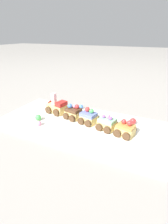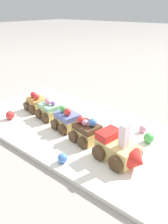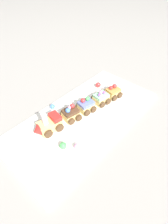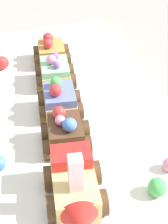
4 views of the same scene
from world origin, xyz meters
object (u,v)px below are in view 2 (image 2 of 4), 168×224
object	(u,v)px
cake_car_chocolate	(87,132)
gumball_red	(10,115)
gumball_green	(149,138)
cake_car_mint	(50,111)
cake_car_caramel	(37,103)
cake_train_locomotive	(120,151)
gumball_blue	(62,158)
gumball_pink	(143,129)
cake_car_blueberry	(67,120)

from	to	relation	value
cake_car_chocolate	gumball_red	xyz separation A→B (m)	(-0.27, -0.06, -0.01)
gumball_green	cake_car_mint	bearing A→B (deg)	-168.90
cake_car_mint	cake_car_caramel	world-z (taller)	cake_car_mint
cake_train_locomotive	cake_car_mint	bearing A→B (deg)	-179.99
cake_car_chocolate	cake_train_locomotive	bearing A→B (deg)	0.09
gumball_blue	gumball_red	bearing A→B (deg)	169.48
gumball_red	gumball_pink	size ratio (longest dim) A/B	1.26
cake_train_locomotive	gumball_blue	xyz separation A→B (m)	(-0.10, -0.09, -0.02)
cake_train_locomotive	gumball_red	bearing A→B (deg)	-164.14
gumball_red	gumball_pink	distance (m)	0.41
gumball_pink	cake_car_mint	bearing A→B (deg)	-160.07
gumball_pink	gumball_blue	bearing A→B (deg)	-109.39
cake_car_caramel	gumball_red	xyz separation A→B (m)	(-0.01, -0.10, -0.01)
cake_car_blueberry	cake_car_mint	bearing A→B (deg)	179.74
cake_car_caramel	cake_car_mint	bearing A→B (deg)	0.33
cake_train_locomotive	gumball_pink	world-z (taller)	cake_train_locomotive
cake_car_chocolate	cake_car_blueberry	xyz separation A→B (m)	(-0.09, 0.02, -0.00)
cake_car_blueberry	cake_car_caramel	size ratio (longest dim) A/B	1.00
cake_car_chocolate	gumball_pink	distance (m)	0.17
cake_train_locomotive	cake_car_chocolate	world-z (taller)	cake_train_locomotive
cake_car_blueberry	gumball_pink	xyz separation A→B (m)	(0.18, 0.12, -0.01)
cake_car_caramel	gumball_green	size ratio (longest dim) A/B	3.12
cake_car_chocolate	cake_car_mint	world-z (taller)	cake_car_chocolate
cake_car_blueberry	cake_car_chocolate	bearing A→B (deg)	0.19
cake_car_mint	cake_car_chocolate	bearing A→B (deg)	-0.04
cake_car_blueberry	gumball_blue	size ratio (longest dim) A/B	3.69
gumball_red	gumball_pink	xyz separation A→B (m)	(0.37, 0.19, -0.00)
cake_train_locomotive	gumball_pink	xyz separation A→B (m)	(-0.01, 0.15, -0.02)
gumball_pink	gumball_green	world-z (taller)	gumball_green
cake_train_locomotive	cake_car_blueberry	distance (m)	0.20
cake_car_chocolate	cake_car_caramel	world-z (taller)	cake_car_chocolate
cake_train_locomotive	gumball_blue	world-z (taller)	cake_train_locomotive
gumball_blue	gumball_green	distance (m)	0.24
cake_train_locomotive	cake_car_mint	world-z (taller)	cake_train_locomotive
cake_car_blueberry	cake_car_mint	xyz separation A→B (m)	(-0.09, 0.02, -0.00)
cake_car_caramel	gumball_green	world-z (taller)	cake_car_caramel
cake_car_mint	cake_train_locomotive	bearing A→B (deg)	0.01
cake_car_caramel	gumball_red	distance (m)	0.10
cake_car_mint	gumball_green	bearing A→B (deg)	21.43
cake_car_caramel	gumball_red	bearing A→B (deg)	-85.33
cake_train_locomotive	cake_car_chocolate	bearing A→B (deg)	-179.91
gumball_pink	cake_car_caramel	bearing A→B (deg)	-166.47
cake_car_mint	gumball_red	size ratio (longest dim) A/B	3.14
cake_car_blueberry	gumball_blue	bearing A→B (deg)	-41.03
gumball_blue	gumball_pink	xyz separation A→B (m)	(0.09, 0.24, -0.00)
cake_train_locomotive	gumball_blue	size ratio (longest dim) A/B	5.47
cake_train_locomotive	gumball_green	world-z (taller)	cake_train_locomotive
cake_car_mint	gumball_red	xyz separation A→B (m)	(-0.09, -0.09, -0.01)
cake_car_blueberry	cake_car_caramel	bearing A→B (deg)	-179.98
cake_car_mint	gumball_red	distance (m)	0.13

